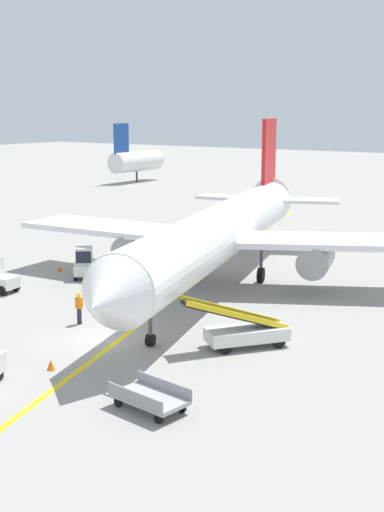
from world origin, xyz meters
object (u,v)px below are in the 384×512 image
object	(u,v)px
baggage_tug_near_wing	(85,264)
safety_cone_nose_left	(196,262)
safety_cone_nose_right	(60,268)
airliner	(222,231)
baggage_cart_loaded	(149,397)
safety_cone_wingtip_left	(51,365)
ground_crew_marshaller	(79,307)
belt_loader_forward_hold	(244,331)

from	to	relation	value
baggage_tug_near_wing	safety_cone_nose_left	world-z (taller)	baggage_tug_near_wing
safety_cone_nose_right	airliner	bearing A→B (deg)	14.66
baggage_cart_loaded	safety_cone_wingtip_left	size ratio (longest dim) A/B	8.71
airliner	safety_cone_wingtip_left	distance (m)	16.80
baggage_tug_near_wing	safety_cone_nose_right	xyz separation A→B (m)	(-2.68, 0.43, -0.71)
ground_crew_marshaller	safety_cone_nose_right	distance (m)	12.28
belt_loader_forward_hold	airliner	bearing A→B (deg)	126.68
baggage_cart_loaded	safety_cone_nose_left	xyz separation A→B (m)	(-11.91, 21.11, -0.25)
baggage_cart_loaded	safety_cone_nose_right	world-z (taller)	baggage_cart_loaded
baggage_cart_loaded	safety_cone_wingtip_left	xyz separation A→B (m)	(-5.87, 0.85, -0.25)
safety_cone_nose_left	safety_cone_wingtip_left	bearing A→B (deg)	-73.40
ground_crew_marshaller	baggage_tug_near_wing	bearing A→B (deg)	130.75
belt_loader_forward_hold	safety_cone_nose_right	bearing A→B (deg)	160.46
baggage_cart_loaded	belt_loader_forward_hold	bearing A→B (deg)	93.77
airliner	safety_cone_wingtip_left	xyz separation A→B (m)	(1.58, -16.42, -3.20)
baggage_cart_loaded	safety_cone_nose_left	distance (m)	24.23
safety_cone_nose_right	ground_crew_marshaller	bearing A→B (deg)	-41.05
baggage_tug_near_wing	ground_crew_marshaller	distance (m)	10.06
belt_loader_forward_hold	ground_crew_marshaller	bearing A→B (deg)	-169.25
belt_loader_forward_hold	safety_cone_nose_left	world-z (taller)	belt_loader_forward_hold
baggage_tug_near_wing	airliner	bearing A→B (deg)	21.64
airliner	baggage_cart_loaded	bearing A→B (deg)	-66.67
baggage_tug_near_wing	belt_loader_forward_hold	size ratio (longest dim) A/B	0.57
baggage_tug_near_wing	safety_cone_wingtip_left	size ratio (longest dim) A/B	6.10
airliner	ground_crew_marshaller	size ratio (longest dim) A/B	20.45
airliner	belt_loader_forward_hold	size ratio (longest dim) A/B	7.40
safety_cone_nose_right	safety_cone_wingtip_left	distance (m)	18.52
baggage_tug_near_wing	safety_cone_nose_left	bearing A→B (deg)	61.22
baggage_cart_loaded	safety_cone_wingtip_left	distance (m)	5.93
belt_loader_forward_hold	safety_cone_wingtip_left	distance (m)	8.92
belt_loader_forward_hold	baggage_cart_loaded	world-z (taller)	belt_loader_forward_hold
baggage_tug_near_wing	safety_cone_wingtip_left	world-z (taller)	baggage_tug_near_wing
belt_loader_forward_hold	baggage_cart_loaded	size ratio (longest dim) A/B	1.23
baggage_tug_near_wing	belt_loader_forward_hold	world-z (taller)	belt_loader_forward_hold
safety_cone_nose_left	safety_cone_nose_right	xyz separation A→B (m)	(-6.63, -6.74, 0.00)
ground_crew_marshaller	airliner	bearing A→B (deg)	80.46
baggage_cart_loaded	safety_cone_nose_right	xyz separation A→B (m)	(-18.54, 14.36, -0.25)
safety_cone_wingtip_left	airliner	bearing A→B (deg)	95.48
baggage_cart_loaded	ground_crew_marshaller	bearing A→B (deg)	145.81
baggage_cart_loaded	safety_cone_nose_right	distance (m)	23.45
belt_loader_forward_hold	safety_cone_nose_left	distance (m)	17.39
safety_cone_nose_left	safety_cone_wingtip_left	distance (m)	21.14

